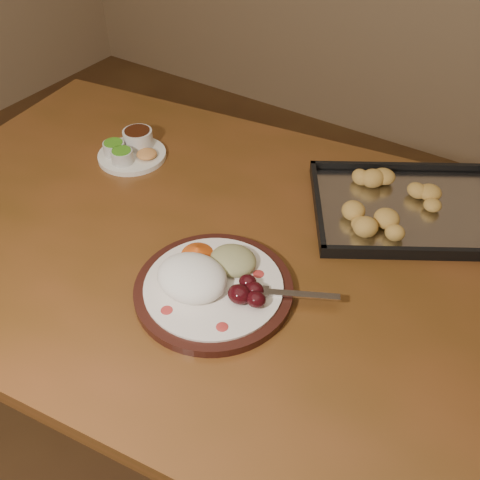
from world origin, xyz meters
The scene contains 5 objects.
ground centered at (0.00, 0.00, 0.00)m, with size 4.00×4.00×0.00m, color brown.
dining_table centered at (0.17, 0.23, 0.65)m, with size 1.61×1.09×0.75m.
dinner_plate centered at (0.20, 0.11, 0.77)m, with size 0.35×0.28×0.07m.
condiment_saucer centered at (-0.21, 0.36, 0.77)m, with size 0.16×0.16×0.05m.
baking_tray centered at (0.42, 0.52, 0.76)m, with size 0.50×0.46×0.04m.
Camera 1 is at (0.60, -0.41, 1.46)m, focal length 40.00 mm.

